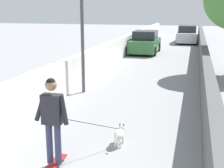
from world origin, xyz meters
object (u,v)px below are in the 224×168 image
lamp_post (82,6)px  skateboard (55,163)px  dog (119,134)px  car_far (187,35)px  person_skateboarder (52,115)px  car_near (145,43)px

lamp_post → skateboard: bearing=-165.8°
dog → car_far: (22.27, -0.84, 0.44)m
lamp_post → car_far: (18.17, -3.21, -2.40)m
person_skateboarder → skateboard: bearing=90.0°
skateboard → dog: size_ratio=0.50×
lamp_post → car_far: size_ratio=1.07×
dog → lamp_post: bearing=30.0°
dog → car_far: bearing=-2.2°
car_near → dog: bearing=-173.2°
person_skateboarder → car_far: person_skateboarder is taller
skateboard → dog: 1.66m
lamp_post → dog: size_ratio=2.84×
dog → skateboard: bearing=142.7°
lamp_post → person_skateboarder: size_ratio=2.66×
lamp_post → car_near: (10.78, -0.60, -2.40)m
car_near → car_far: same height
lamp_post → skateboard: size_ratio=5.73×
person_skateboarder → car_near: person_skateboarder is taller
person_skateboarder → car_near: (16.19, 0.77, -0.38)m
car_far → person_skateboarder: bearing=175.5°
skateboard → dog: (1.31, -1.00, 0.21)m
person_skateboarder → car_far: (23.58, -1.84, -0.38)m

